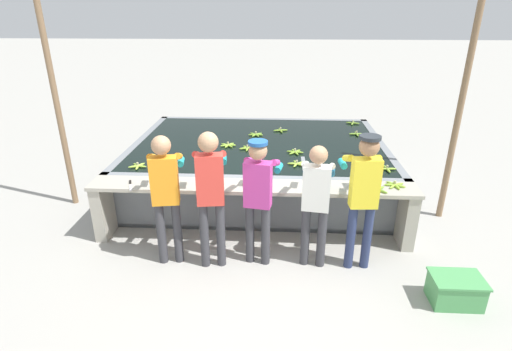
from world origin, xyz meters
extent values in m
plane|color=#A3A099|center=(0.00, 0.00, 0.00)|extent=(80.00, 80.00, 0.00)
cube|color=gray|center=(0.00, 2.10, 0.03)|extent=(4.36, 3.29, 0.06)
cube|color=gray|center=(0.00, 0.51, 0.42)|extent=(4.36, 0.12, 0.84)
cube|color=gray|center=(0.00, 3.68, 0.42)|extent=(4.36, 0.12, 0.84)
cube|color=gray|center=(-2.12, 2.10, 0.42)|extent=(0.12, 3.29, 0.84)
cube|color=gray|center=(2.12, 2.10, 0.42)|extent=(0.12, 3.29, 0.84)
cube|color=black|center=(0.00, 2.10, 0.44)|extent=(4.12, 3.05, 0.77)
cube|color=gray|center=(-0.73, 0.97, 0.42)|extent=(0.06, 0.80, 0.84)
cube|color=gray|center=(0.73, 0.97, 0.42)|extent=(0.06, 0.80, 0.84)
cube|color=#A8A393|center=(0.00, 0.23, 0.81)|extent=(4.36, 0.45, 0.05)
cube|color=#A8A393|center=(-2.08, 0.23, 0.39)|extent=(0.16, 0.41, 0.79)
cube|color=#A8A393|center=(2.08, 0.23, 0.39)|extent=(0.16, 0.41, 0.79)
cylinder|color=#38383D|center=(-1.10, -0.36, 0.42)|extent=(0.11, 0.11, 0.83)
cylinder|color=#38383D|center=(-0.90, -0.33, 0.42)|extent=(0.11, 0.11, 0.83)
cube|color=orange|center=(-1.00, -0.35, 1.12)|extent=(0.34, 0.22, 0.59)
sphere|color=tan|center=(-1.00, -0.35, 1.56)|extent=(0.22, 0.22, 0.22)
cylinder|color=orange|center=(-1.19, -0.13, 1.33)|extent=(0.13, 0.32, 0.18)
cylinder|color=#1EA3AD|center=(-1.23, 0.12, 1.17)|extent=(0.11, 0.21, 0.08)
cylinder|color=orange|center=(-0.88, -0.08, 1.33)|extent=(0.13, 0.32, 0.18)
cylinder|color=#1EA3AD|center=(-0.92, 0.17, 1.17)|extent=(0.11, 0.21, 0.08)
cylinder|color=#38383D|center=(-0.55, -0.41, 0.43)|extent=(0.11, 0.11, 0.86)
cylinder|color=#38383D|center=(-0.35, -0.38, 0.43)|extent=(0.11, 0.11, 0.86)
cube|color=#DB3D33|center=(-0.45, -0.39, 1.17)|extent=(0.34, 0.21, 0.61)
sphere|color=tan|center=(-0.45, -0.39, 1.62)|extent=(0.23, 0.23, 0.23)
cylinder|color=#DB3D33|center=(-0.64, -0.17, 1.39)|extent=(0.12, 0.32, 0.18)
cylinder|color=teal|center=(-0.67, 0.08, 1.23)|extent=(0.11, 0.21, 0.08)
cylinder|color=#DB3D33|center=(-0.32, -0.12, 1.39)|extent=(0.12, 0.32, 0.18)
cylinder|color=teal|center=(-0.36, 0.12, 1.23)|extent=(0.11, 0.21, 0.08)
cylinder|color=#38383D|center=(0.01, -0.28, 0.40)|extent=(0.11, 0.11, 0.80)
cylinder|color=#38383D|center=(0.20, -0.32, 0.40)|extent=(0.11, 0.11, 0.80)
cube|color=#BC388E|center=(0.10, -0.30, 1.08)|extent=(0.34, 0.22, 0.56)
sphere|color=tan|center=(0.10, -0.30, 1.50)|extent=(0.22, 0.22, 0.22)
cylinder|color=#1E5199|center=(0.10, -0.30, 1.60)|extent=(0.23, 0.23, 0.04)
cylinder|color=#BC388E|center=(-0.01, -0.03, 1.28)|extent=(0.13, 0.32, 0.18)
cylinder|color=#1EA3AD|center=(0.03, 0.22, 1.11)|extent=(0.12, 0.21, 0.08)
cylinder|color=#BC388E|center=(0.30, -0.08, 1.28)|extent=(0.13, 0.32, 0.18)
cylinder|color=#1EA3AD|center=(0.35, 0.17, 1.11)|extent=(0.12, 0.21, 0.08)
cylinder|color=#38383D|center=(0.69, -0.30, 0.39)|extent=(0.11, 0.11, 0.78)
cylinder|color=#38383D|center=(0.89, -0.33, 0.39)|extent=(0.11, 0.11, 0.78)
cube|color=white|center=(0.79, -0.31, 1.06)|extent=(0.34, 0.22, 0.55)
sphere|color=tan|center=(0.79, -0.31, 1.47)|extent=(0.21, 0.21, 0.21)
cylinder|color=white|center=(0.67, -0.04, 1.25)|extent=(0.12, 0.32, 0.18)
cylinder|color=teal|center=(0.71, 0.21, 1.08)|extent=(0.11, 0.21, 0.08)
cylinder|color=white|center=(0.99, -0.09, 1.25)|extent=(0.12, 0.32, 0.18)
cylinder|color=teal|center=(1.02, 0.16, 1.08)|extent=(0.11, 0.21, 0.08)
cylinder|color=navy|center=(1.24, -0.34, 0.42)|extent=(0.11, 0.11, 0.84)
cylinder|color=navy|center=(1.44, -0.32, 0.42)|extent=(0.11, 0.11, 0.84)
cube|color=yellow|center=(1.34, -0.33, 1.14)|extent=(0.33, 0.19, 0.60)
sphere|color=#9E704C|center=(1.34, -0.33, 1.58)|extent=(0.23, 0.23, 0.23)
cylinder|color=#282D33|center=(1.34, -0.33, 1.69)|extent=(0.24, 0.24, 0.04)
cylinder|color=yellow|center=(1.17, -0.09, 1.36)|extent=(0.10, 0.31, 0.18)
cylinder|color=#1EA3AD|center=(1.15, 0.16, 1.19)|extent=(0.10, 0.20, 0.08)
cylinder|color=yellow|center=(1.49, -0.07, 1.36)|extent=(0.10, 0.31, 0.18)
cylinder|color=#1EA3AD|center=(1.47, 0.18, 1.19)|extent=(0.10, 0.20, 0.08)
ellipsoid|color=#8CB738|center=(1.86, 0.87, 0.85)|extent=(0.17, 0.05, 0.04)
ellipsoid|color=#8CB738|center=(1.92, 0.82, 0.85)|extent=(0.05, 0.17, 0.04)
ellipsoid|color=#8CB738|center=(1.97, 0.88, 0.85)|extent=(0.17, 0.05, 0.04)
ellipsoid|color=#8CB738|center=(1.91, 0.93, 0.85)|extent=(0.05, 0.17, 0.04)
cylinder|color=tan|center=(1.92, 0.87, 0.89)|extent=(0.03, 0.03, 0.04)
ellipsoid|color=#9EC642|center=(-1.70, 0.83, 0.85)|extent=(0.11, 0.17, 0.04)
ellipsoid|color=#9EC642|center=(-1.76, 0.82, 0.85)|extent=(0.14, 0.15, 0.04)
ellipsoid|color=#9EC642|center=(-1.78, 0.76, 0.85)|extent=(0.17, 0.11, 0.04)
ellipsoid|color=#9EC642|center=(-1.72, 0.73, 0.85)|extent=(0.06, 0.17, 0.04)
ellipsoid|color=#9EC642|center=(-1.67, 0.77, 0.85)|extent=(0.17, 0.06, 0.04)
cylinder|color=tan|center=(-1.73, 0.78, 0.89)|extent=(0.03, 0.03, 0.04)
ellipsoid|color=#75A333|center=(-0.02, 2.47, 0.85)|extent=(0.17, 0.07, 0.04)
ellipsoid|color=#75A333|center=(-0.04, 2.51, 0.85)|extent=(0.16, 0.13, 0.04)
ellipsoid|color=#75A333|center=(-0.08, 2.53, 0.85)|extent=(0.04, 0.17, 0.04)
ellipsoid|color=#75A333|center=(-0.12, 2.51, 0.85)|extent=(0.16, 0.13, 0.04)
ellipsoid|color=#75A333|center=(-0.13, 2.47, 0.85)|extent=(0.17, 0.07, 0.04)
ellipsoid|color=#75A333|center=(-0.10, 2.43, 0.85)|extent=(0.11, 0.17, 0.04)
ellipsoid|color=#75A333|center=(-0.05, 2.43, 0.85)|extent=(0.11, 0.17, 0.04)
cylinder|color=tan|center=(-0.08, 2.48, 0.89)|extent=(0.03, 0.03, 0.04)
ellipsoid|color=#75A333|center=(1.89, 3.37, 0.85)|extent=(0.17, 0.09, 0.04)
ellipsoid|color=#75A333|center=(1.86, 3.43, 0.85)|extent=(0.09, 0.17, 0.04)
ellipsoid|color=#75A333|center=(1.79, 3.40, 0.85)|extent=(0.17, 0.09, 0.04)
ellipsoid|color=#75A333|center=(1.82, 3.33, 0.85)|extent=(0.09, 0.17, 0.04)
cylinder|color=tan|center=(1.84, 3.38, 0.89)|extent=(0.03, 0.03, 0.04)
ellipsoid|color=#8CB738|center=(-0.23, 1.67, 0.85)|extent=(0.17, 0.08, 0.04)
ellipsoid|color=#8CB738|center=(-0.18, 1.63, 0.85)|extent=(0.04, 0.17, 0.04)
ellipsoid|color=#8CB738|center=(-0.12, 1.67, 0.85)|extent=(0.17, 0.09, 0.04)
ellipsoid|color=#8CB738|center=(-0.14, 1.73, 0.85)|extent=(0.13, 0.16, 0.04)
ellipsoid|color=#8CB738|center=(-0.21, 1.73, 0.85)|extent=(0.13, 0.16, 0.04)
cylinder|color=tan|center=(-0.17, 1.69, 0.89)|extent=(0.03, 0.03, 0.04)
ellipsoid|color=#7FAD33|center=(0.63, 1.49, 0.85)|extent=(0.09, 0.17, 0.04)
ellipsoid|color=#7FAD33|center=(0.66, 1.53, 0.85)|extent=(0.17, 0.07, 0.04)
ellipsoid|color=#7FAD33|center=(0.65, 1.58, 0.85)|extent=(0.14, 0.15, 0.04)
ellipsoid|color=#7FAD33|center=(0.59, 1.59, 0.85)|extent=(0.09, 0.17, 0.04)
ellipsoid|color=#7FAD33|center=(0.56, 1.55, 0.85)|extent=(0.17, 0.07, 0.04)
ellipsoid|color=#7FAD33|center=(0.57, 1.50, 0.85)|extent=(0.14, 0.15, 0.04)
cylinder|color=tan|center=(0.61, 1.54, 0.89)|extent=(0.03, 0.03, 0.04)
ellipsoid|color=#75A333|center=(1.84, 2.62, 0.85)|extent=(0.17, 0.04, 0.04)
ellipsoid|color=#75A333|center=(1.78, 2.67, 0.85)|extent=(0.04, 0.17, 0.04)
ellipsoid|color=#75A333|center=(1.73, 2.62, 0.85)|extent=(0.17, 0.04, 0.04)
ellipsoid|color=#75A333|center=(1.79, 2.56, 0.85)|extent=(0.04, 0.17, 0.04)
cylinder|color=tan|center=(1.78, 2.62, 0.89)|extent=(0.03, 0.03, 0.04)
ellipsoid|color=#93BC3D|center=(0.60, 0.96, 0.85)|extent=(0.09, 0.17, 0.04)
ellipsoid|color=#93BC3D|center=(0.66, 0.97, 0.85)|extent=(0.16, 0.13, 0.04)
ellipsoid|color=#93BC3D|center=(0.66, 1.04, 0.85)|extent=(0.16, 0.13, 0.04)
ellipsoid|color=#93BC3D|center=(0.60, 1.06, 0.85)|extent=(0.08, 0.17, 0.04)
ellipsoid|color=#93BC3D|center=(0.56, 1.01, 0.85)|extent=(0.17, 0.04, 0.04)
cylinder|color=tan|center=(0.62, 1.01, 0.89)|extent=(0.03, 0.03, 0.04)
ellipsoid|color=#7FAD33|center=(0.36, 2.83, 0.85)|extent=(0.07, 0.17, 0.04)
ellipsoid|color=#7FAD33|center=(0.32, 2.76, 0.85)|extent=(0.17, 0.07, 0.04)
ellipsoid|color=#7FAD33|center=(0.39, 2.72, 0.85)|extent=(0.07, 0.17, 0.04)
ellipsoid|color=#7FAD33|center=(0.43, 2.79, 0.85)|extent=(0.17, 0.07, 0.04)
cylinder|color=tan|center=(0.38, 2.78, 0.89)|extent=(0.03, 0.03, 0.04)
ellipsoid|color=#8CB738|center=(-0.57, 1.81, 0.85)|extent=(0.17, 0.10, 0.04)
ellipsoid|color=#8CB738|center=(-0.53, 1.78, 0.85)|extent=(0.07, 0.17, 0.04)
ellipsoid|color=#8CB738|center=(-0.48, 1.79, 0.85)|extent=(0.13, 0.16, 0.04)
ellipsoid|color=#8CB738|center=(-0.46, 1.83, 0.85)|extent=(0.17, 0.04, 0.04)
ellipsoid|color=#8CB738|center=(-0.48, 1.88, 0.85)|extent=(0.14, 0.15, 0.04)
ellipsoid|color=#8CB738|center=(-0.53, 1.89, 0.85)|extent=(0.07, 0.17, 0.04)
ellipsoid|color=#8CB738|center=(-0.57, 1.86, 0.85)|extent=(0.17, 0.11, 0.04)
cylinder|color=tan|center=(-0.52, 1.83, 0.89)|extent=(0.03, 0.03, 0.04)
ellipsoid|color=#75A333|center=(1.66, 0.17, 0.85)|extent=(0.15, 0.14, 0.04)
ellipsoid|color=#75A333|center=(1.58, 0.17, 0.85)|extent=(0.14, 0.15, 0.04)
ellipsoid|color=#75A333|center=(1.58, 0.09, 0.85)|extent=(0.15, 0.14, 0.04)
ellipsoid|color=#75A333|center=(1.66, 0.09, 0.85)|extent=(0.14, 0.15, 0.04)
cylinder|color=tan|center=(1.62, 0.13, 0.89)|extent=(0.03, 0.03, 0.04)
ellipsoid|color=#8CB738|center=(1.84, 0.25, 0.85)|extent=(0.14, 0.15, 0.04)
ellipsoid|color=#8CB738|center=(1.89, 0.24, 0.85)|extent=(0.07, 0.17, 0.04)
ellipsoid|color=#8CB738|center=(1.93, 0.27, 0.85)|extent=(0.17, 0.11, 0.04)
ellipsoid|color=#8CB738|center=(1.93, 0.32, 0.85)|extent=(0.17, 0.10, 0.04)
ellipsoid|color=#8CB738|center=(1.89, 0.35, 0.85)|extent=(0.08, 0.17, 0.04)
ellipsoid|color=#8CB738|center=(1.84, 0.34, 0.85)|extent=(0.13, 0.16, 0.04)
ellipsoid|color=#8CB738|center=(1.82, 0.29, 0.85)|extent=(0.17, 0.04, 0.04)
cylinder|color=tan|center=(1.88, 0.29, 0.89)|extent=(0.03, 0.03, 0.04)
cube|color=silver|center=(-1.57, 0.03, 0.84)|extent=(0.10, 0.20, 0.00)
cube|color=black|center=(-1.64, 0.22, 0.84)|extent=(0.06, 0.10, 0.02)
cube|color=#4C9E56|center=(2.30, -0.95, 0.15)|extent=(0.52, 0.36, 0.30)
cube|color=#4C9E56|center=(2.30, -0.95, 0.31)|extent=(0.55, 0.39, 0.02)
cylinder|color=#846647|center=(-3.03, 1.22, 1.60)|extent=(0.09, 0.09, 3.20)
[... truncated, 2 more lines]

